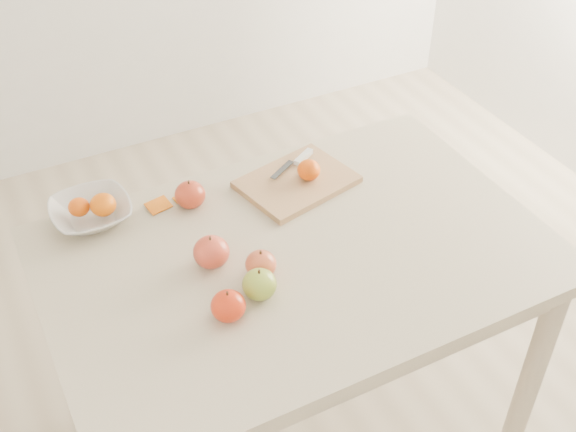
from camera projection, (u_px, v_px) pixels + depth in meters
name	position (u px, v px, depth m)	size (l,w,h in m)	color
ground	(295.00, 432.00, 2.21)	(3.50, 3.50, 0.00)	#C6B293
table	(297.00, 280.00, 1.79)	(1.20, 0.80, 0.75)	beige
cutting_board	(297.00, 182.00, 1.93)	(0.29, 0.21, 0.02)	tan
board_tangerine	(309.00, 170.00, 1.91)	(0.06, 0.06, 0.05)	red
fruit_bowl	(91.00, 213.00, 1.80)	(0.20, 0.20, 0.05)	silver
bowl_tangerine_near	(79.00, 207.00, 1.79)	(0.05, 0.05, 0.05)	#C93707
bowl_tangerine_far	(103.00, 205.00, 1.79)	(0.06, 0.06, 0.06)	orange
orange_peel_a	(159.00, 207.00, 1.86)	(0.06, 0.04, 0.00)	orange
orange_peel_b	(183.00, 199.00, 1.88)	(0.04, 0.04, 0.00)	orange
paring_knife	(300.00, 159.00, 1.98)	(0.16, 0.09, 0.01)	white
apple_green	(259.00, 284.00, 1.59)	(0.08, 0.08, 0.07)	olive
apple_red_b	(211.00, 252.00, 1.67)	(0.09, 0.09, 0.08)	maroon
apple_red_a	(190.00, 195.00, 1.84)	(0.08, 0.08, 0.07)	maroon
apple_red_c	(228.00, 306.00, 1.54)	(0.08, 0.08, 0.07)	#A71008
apple_red_e	(261.00, 264.00, 1.65)	(0.07, 0.07, 0.06)	maroon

